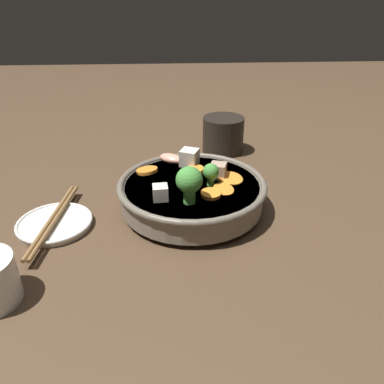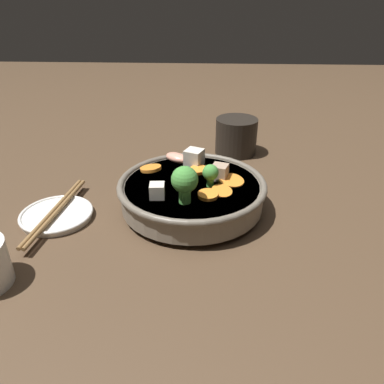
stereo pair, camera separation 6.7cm
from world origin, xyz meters
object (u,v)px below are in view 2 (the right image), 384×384
(side_saucer, at_px, (57,215))
(chopsticks_pair, at_px, (56,210))
(stirfry_bowl, at_px, (192,191))
(dark_mug, at_px, (236,136))

(side_saucer, xyz_separation_m, chopsticks_pair, (0.00, 0.00, 0.01))
(stirfry_bowl, xyz_separation_m, dark_mug, (0.27, -0.09, 0.01))
(dark_mug, bearing_deg, stirfry_bowl, 161.13)
(chopsticks_pair, bearing_deg, side_saucer, -104.04)
(stirfry_bowl, relative_size, dark_mug, 2.16)
(dark_mug, bearing_deg, side_saucer, 133.95)
(stirfry_bowl, bearing_deg, chopsticks_pair, 100.77)
(stirfry_bowl, distance_m, chopsticks_pair, 0.24)
(side_saucer, bearing_deg, dark_mug, -46.05)
(stirfry_bowl, relative_size, side_saucer, 2.10)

